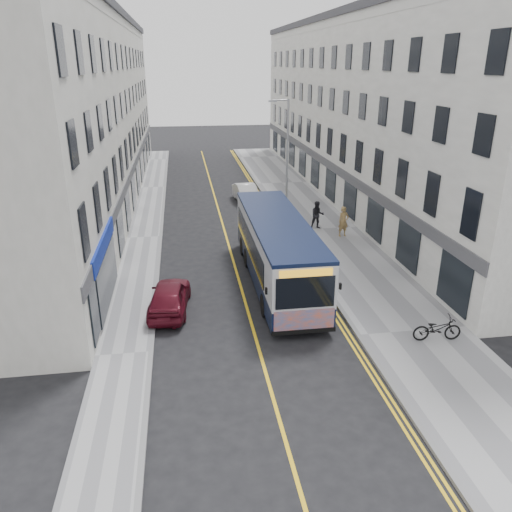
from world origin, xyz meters
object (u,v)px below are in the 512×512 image
object	(u,v)px
bicycle	(437,329)
city_bus	(277,249)
pedestrian_far	(317,215)
car_white	(246,194)
pedestrian_near	(343,221)
streetlamp	(286,157)
car_maroon	(169,296)

from	to	relation	value
bicycle	city_bus	bearing A→B (deg)	42.41
pedestrian_far	car_white	xyz separation A→B (m)	(-3.57, 7.41, -0.32)
city_bus	pedestrian_near	distance (m)	7.97
city_bus	bicycle	bearing A→B (deg)	-52.21
pedestrian_near	pedestrian_far	size ratio (longest dim) A/B	1.04
streetlamp	pedestrian_far	xyz separation A→B (m)	(1.71, -1.94, -3.37)
streetlamp	bicycle	bearing A→B (deg)	-80.71
pedestrian_far	pedestrian_near	bearing A→B (deg)	-51.80
car_maroon	city_bus	bearing A→B (deg)	-150.40
car_white	car_maroon	distance (m)	18.19
pedestrian_far	car_white	distance (m)	8.24
city_bus	car_maroon	distance (m)	5.70
bicycle	car_white	world-z (taller)	car_white
pedestrian_near	car_white	xyz separation A→B (m)	(-4.74, 9.11, -0.36)
streetlamp	pedestrian_far	size ratio (longest dim) A/B	4.49
pedestrian_near	car_white	world-z (taller)	pedestrian_near
city_bus	pedestrian_near	xyz separation A→B (m)	(5.24, 5.96, -0.71)
bicycle	car_maroon	size ratio (longest dim) A/B	0.47
streetlamp	city_bus	distance (m)	10.22
pedestrian_near	car_maroon	size ratio (longest dim) A/B	0.47
bicycle	pedestrian_near	bearing A→B (deg)	3.43
pedestrian_far	car_maroon	distance (m)	13.51
pedestrian_near	car_maroon	bearing A→B (deg)	-152.32
streetlamp	pedestrian_far	distance (m)	4.25
car_white	pedestrian_near	bearing A→B (deg)	-68.28
streetlamp	bicycle	distance (m)	16.67
bicycle	streetlamp	bearing A→B (deg)	13.91
bicycle	car_maroon	distance (m)	10.96
bicycle	pedestrian_near	xyz separation A→B (m)	(0.26, 12.39, 0.44)
city_bus	pedestrian_far	xyz separation A→B (m)	(4.08, 7.66, -0.75)
pedestrian_near	pedestrian_far	xyz separation A→B (m)	(-1.17, 1.70, -0.04)
car_maroon	bicycle	bearing A→B (deg)	163.60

